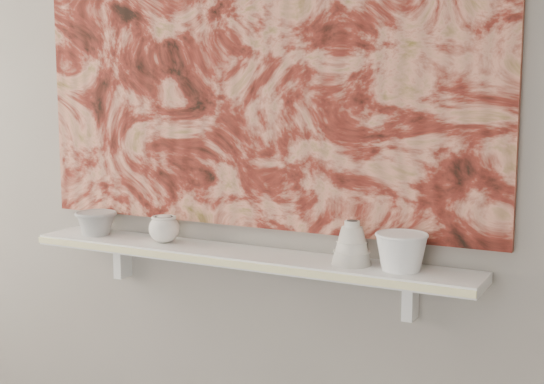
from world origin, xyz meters
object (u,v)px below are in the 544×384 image
Objects in this scene: shelf at (241,257)px; cup_cream at (164,229)px; bowl_grey at (96,223)px; bowl_white at (401,251)px; bell_vessel at (352,243)px; painting at (254,40)px.

cup_cream is (-0.27, 0.00, 0.06)m from shelf.
shelf is 10.33× the size of bowl_grey.
bowl_grey is at bearing 180.00° from bowl_white.
shelf is at bearing 180.00° from bowl_white.
bell_vessel is at bearing 0.00° from shelf.
painting reaches higher than bowl_grey.
bowl_grey is at bearing 180.00° from shelf.
bell_vessel is (0.62, 0.00, 0.02)m from cup_cream.
bowl_white is (0.48, 0.00, 0.07)m from shelf.
cup_cream is at bearing 0.00° from bowl_grey.
painting reaches higher than bowl_white.
shelf is 0.93× the size of painting.
painting is 12.49× the size of bell_vessel.
bowl_grey is at bearing -171.55° from painting.
bell_vessel reaches higher than shelf.
cup_cream is at bearing 180.00° from bell_vessel.
bowl_grey is 0.89m from bell_vessel.
painting is 10.80× the size of bowl_white.
shelf is 0.63m from painting.
bell_vessel is (0.34, 0.00, 0.08)m from shelf.
painting is at bearing 170.53° from bowl_white.
bowl_grey is (-0.54, 0.00, 0.05)m from shelf.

